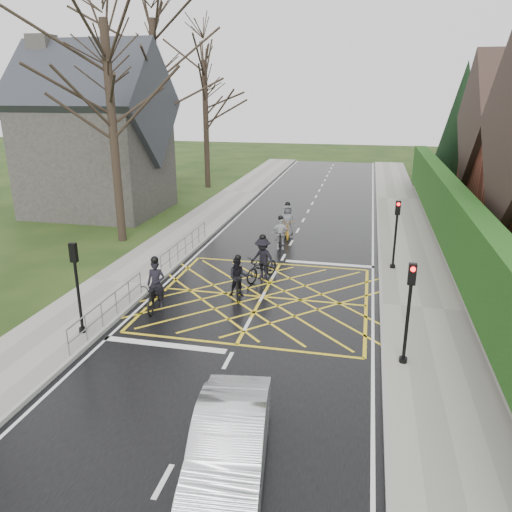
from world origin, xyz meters
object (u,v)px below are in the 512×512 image
at_px(cyclist_rear, 156,291).
at_px(car, 229,443).
at_px(cyclist_lead, 287,225).
at_px(cyclist_back, 238,281).
at_px(cyclist_front, 280,237).
at_px(cyclist_mid, 262,263).

height_order(cyclist_rear, car, cyclist_rear).
relative_size(cyclist_rear, cyclist_lead, 0.99).
bearing_deg(cyclist_back, cyclist_lead, 73.39).
distance_m(cyclist_front, cyclist_lead, 2.25).
bearing_deg(cyclist_mid, car, -56.92).
height_order(cyclist_back, cyclist_lead, cyclist_lead).
height_order(cyclist_mid, cyclist_lead, cyclist_mid).
relative_size(cyclist_back, cyclist_lead, 0.83).
bearing_deg(cyclist_mid, cyclist_back, -80.09).
bearing_deg(car, cyclist_front, 88.18).
distance_m(cyclist_rear, cyclist_back, 3.18).
bearing_deg(car, cyclist_back, 95.58).
distance_m(cyclist_back, cyclist_mid, 2.13).
bearing_deg(cyclist_lead, cyclist_back, -107.16).
relative_size(cyclist_front, cyclist_lead, 0.85).
bearing_deg(car, cyclist_mid, 90.50).
bearing_deg(car, cyclist_lead, 87.42).
bearing_deg(cyclist_mid, cyclist_front, 114.67).
distance_m(cyclist_back, cyclist_front, 6.44).
relative_size(cyclist_rear, cyclist_back, 1.20).
xyz_separation_m(cyclist_front, cyclist_lead, (0.00, 2.25, 0.04)).
xyz_separation_m(cyclist_front, car, (1.67, -15.64, 0.06)).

